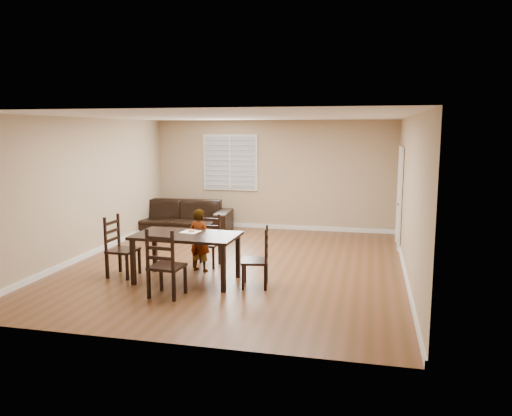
% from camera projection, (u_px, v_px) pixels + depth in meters
% --- Properties ---
extents(ground, '(7.00, 7.00, 0.00)m').
position_uv_depth(ground, '(237.00, 265.00, 9.22)').
color(ground, brown).
rests_on(ground, ground).
extents(room, '(6.04, 7.04, 2.72)m').
position_uv_depth(room, '(241.00, 166.00, 9.10)').
color(room, tan).
rests_on(room, ground).
extents(dining_table, '(1.70, 0.99, 0.79)m').
position_uv_depth(dining_table, '(186.00, 239.00, 8.12)').
color(dining_table, black).
rests_on(dining_table, ground).
extents(chair_near, '(0.43, 0.40, 0.95)m').
position_uv_depth(chair_near, '(209.00, 242.00, 9.17)').
color(chair_near, black).
rests_on(chair_near, ground).
extents(chair_far, '(0.51, 0.48, 1.05)m').
position_uv_depth(chair_far, '(163.00, 267.00, 7.30)').
color(chair_far, black).
rests_on(chair_far, ground).
extents(chair_left, '(0.46, 0.49, 1.04)m').
position_uv_depth(chair_left, '(116.00, 248.00, 8.47)').
color(chair_left, black).
rests_on(chair_left, ground).
extents(chair_right, '(0.47, 0.49, 0.96)m').
position_uv_depth(chair_right, '(262.00, 260.00, 7.86)').
color(chair_right, black).
rests_on(chair_right, ground).
extents(child, '(0.46, 0.36, 1.11)m').
position_uv_depth(child, '(200.00, 240.00, 8.72)').
color(child, gray).
rests_on(child, ground).
extents(napkin, '(0.32, 0.32, 0.00)m').
position_uv_depth(napkin, '(191.00, 232.00, 8.28)').
color(napkin, '#F1E3D0').
rests_on(napkin, dining_table).
extents(donut, '(0.11, 0.11, 0.04)m').
position_uv_depth(donut, '(192.00, 230.00, 8.27)').
color(donut, '#D5914C').
rests_on(donut, napkin).
extents(sofa, '(2.66, 1.20, 0.76)m').
position_uv_depth(sofa, '(178.00, 216.00, 12.19)').
color(sofa, black).
rests_on(sofa, ground).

